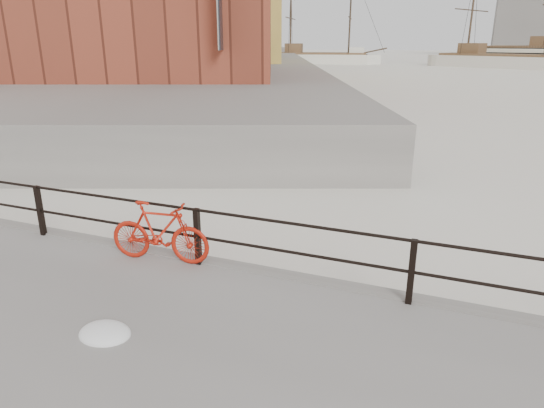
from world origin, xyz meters
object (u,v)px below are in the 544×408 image
Objects in this scene: bicycle at (159,232)px; schooner_mid at (504,68)px; workboat_far at (162,77)px; workboat_near at (115,89)px; schooner_left at (319,64)px.

schooner_mid is at bearing 75.33° from bicycle.
schooner_mid reaches higher than bicycle.
bicycle is 0.15× the size of workboat_far.
schooner_mid reaches higher than workboat_far.
workboat_far is at bearing 116.08° from bicycle.
bicycle is at bearing -72.29° from schooner_mid.
workboat_near is at bearing -99.95° from schooner_mid.
schooner_mid is 29.72m from schooner_left.
schooner_left is 1.89× the size of workboat_far.
workboat_near is at bearing -104.11° from schooner_left.
workboat_near is 0.96× the size of workboat_far.
schooner_left is at bearing -161.73° from schooner_mid.
workboat_near is at bearing -72.79° from workboat_far.
workboat_far is (-6.78, -38.21, 0.00)m from schooner_left.
workboat_far is at bearing -110.87° from schooner_left.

